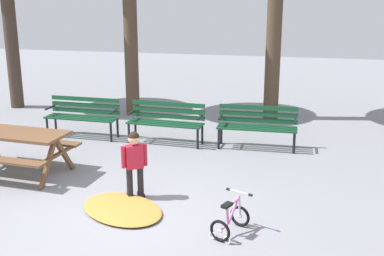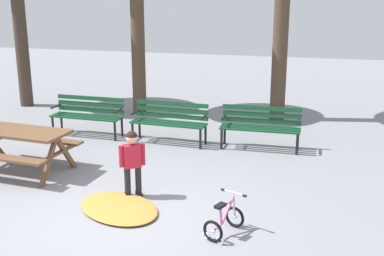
% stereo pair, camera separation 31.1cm
% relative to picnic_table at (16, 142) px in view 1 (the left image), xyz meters
% --- Properties ---
extents(ground, '(36.00, 36.00, 0.00)m').
position_rel_picnic_table_xyz_m(ground, '(2.34, -1.40, -0.59)').
color(ground, gray).
extents(picnic_table, '(1.91, 1.49, 0.79)m').
position_rel_picnic_table_xyz_m(picnic_table, '(0.00, 0.00, 0.00)').
color(picnic_table, brown).
rests_on(picnic_table, ground).
extents(park_bench_far_left, '(1.61, 0.50, 0.85)m').
position_rel_picnic_table_xyz_m(park_bench_far_left, '(0.15, 2.40, -0.08)').
color(park_bench_far_left, '#144728').
rests_on(park_bench_far_left, ground).
extents(park_bench_left, '(1.62, 0.55, 0.85)m').
position_rel_picnic_table_xyz_m(park_bench_left, '(2.05, 2.35, -0.08)').
color(park_bench_left, '#144728').
rests_on(park_bench_left, ground).
extents(park_bench_right, '(1.61, 0.48, 0.85)m').
position_rel_picnic_table_xyz_m(park_bench_right, '(3.94, 2.42, -0.08)').
color(park_bench_right, '#144728').
rests_on(park_bench_right, ground).
extents(child_standing, '(0.36, 0.27, 1.07)m').
position_rel_picnic_table_xyz_m(child_standing, '(2.34, -0.53, 0.04)').
color(child_standing, black).
rests_on(child_standing, ground).
extents(kids_bicycle, '(0.53, 0.63, 0.54)m').
position_rel_picnic_table_xyz_m(kids_bicycle, '(3.95, -1.39, -0.39)').
color(kids_bicycle, black).
rests_on(kids_bicycle, ground).
extents(leaf_pile, '(1.69, 1.56, 0.07)m').
position_rel_picnic_table_xyz_m(leaf_pile, '(2.31, -1.04, -0.56)').
color(leaf_pile, '#C68438').
rests_on(leaf_pile, ground).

